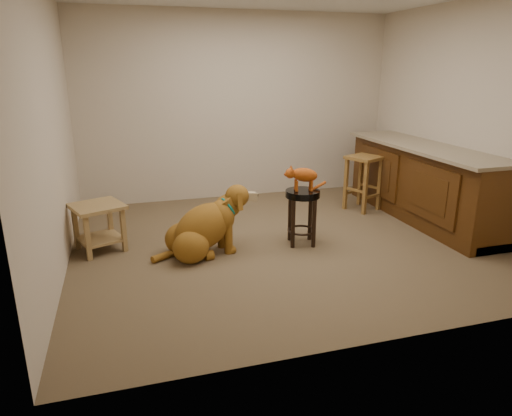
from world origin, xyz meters
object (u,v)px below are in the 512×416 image
object	(u,v)px
side_table	(99,220)
tabby_kitten	(302,176)
padded_stool	(302,206)
golden_retriever	(204,229)
wood_stool	(363,182)

from	to	relation	value
side_table	tabby_kitten	xyz separation A→B (m)	(2.09, -0.42, 0.43)
padded_stool	golden_retriever	bearing A→B (deg)	179.35
wood_stool	tabby_kitten	xyz separation A→B (m)	(-1.26, -0.93, 0.38)
side_table	golden_retriever	xyz separation A→B (m)	(1.03, -0.41, -0.05)
golden_retriever	padded_stool	bearing A→B (deg)	-10.73
padded_stool	tabby_kitten	world-z (taller)	tabby_kitten
golden_retriever	tabby_kitten	bearing A→B (deg)	-10.56
side_table	tabby_kitten	distance (m)	2.18
side_table	wood_stool	bearing A→B (deg)	8.68
tabby_kitten	side_table	bearing A→B (deg)	-179.10
padded_stool	side_table	world-z (taller)	padded_stool
tabby_kitten	padded_stool	bearing A→B (deg)	-5.72
side_table	tabby_kitten	size ratio (longest dim) A/B	1.30
padded_stool	tabby_kitten	size ratio (longest dim) A/B	1.25
padded_stool	wood_stool	world-z (taller)	wood_stool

